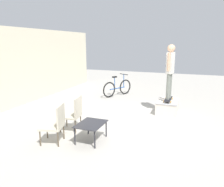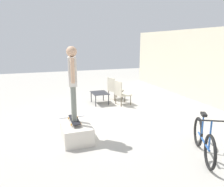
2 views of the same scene
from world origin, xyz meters
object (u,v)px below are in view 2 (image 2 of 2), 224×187
at_px(person_skater, 73,77).
at_px(bicycle, 204,140).
at_px(skateboard_on_ramp, 74,120).
at_px(coffee_table, 100,94).
at_px(skate_ramp_box, 76,132).
at_px(patio_chair_left, 114,88).
at_px(patio_chair_right, 121,92).

distance_m(person_skater, bicycle, 3.36).
bearing_deg(skateboard_on_ramp, coffee_table, 153.25).
relative_size(person_skater, bicycle, 1.19).
distance_m(skate_ramp_box, person_skater, 1.42).
xyz_separation_m(person_skater, bicycle, (1.83, 2.52, -1.25)).
xyz_separation_m(person_skater, patio_chair_left, (-3.36, 2.30, -1.11)).
bearing_deg(coffee_table, patio_chair_left, 118.16).
bearing_deg(skate_ramp_box, coffee_table, 153.52).
bearing_deg(bicycle, coffee_table, -140.50).
bearing_deg(coffee_table, skateboard_on_ramp, -27.49).
height_order(skate_ramp_box, person_skater, person_skater).
bearing_deg(bicycle, patio_chair_right, -149.10).
bearing_deg(coffee_table, bicycle, 11.61).
height_order(person_skater, bicycle, person_skater).
bearing_deg(patio_chair_right, patio_chair_left, -9.37).
bearing_deg(patio_chair_left, person_skater, 130.27).
xyz_separation_m(skate_ramp_box, patio_chair_left, (-3.46, 2.28, 0.30)).
bearing_deg(person_skater, coffee_table, 159.82).
height_order(skate_ramp_box, bicycle, bicycle).
bearing_deg(skate_ramp_box, patio_chair_left, 146.61).
xyz_separation_m(person_skater, coffee_table, (-2.96, 1.54, -1.23)).
relative_size(skateboard_on_ramp, bicycle, 0.51).
relative_size(skate_ramp_box, skateboard_on_ramp, 1.36).
bearing_deg(bicycle, patio_chair_left, -149.62).
relative_size(patio_chair_left, bicycle, 0.62).
xyz_separation_m(skateboard_on_ramp, patio_chair_right, (-2.51, 2.29, 0.00)).
height_order(skateboard_on_ramp, patio_chair_right, patio_chair_right).
bearing_deg(skateboard_on_ramp, patio_chair_right, 138.27).
bearing_deg(skate_ramp_box, bicycle, 55.29).
bearing_deg(bicycle, skateboard_on_ramp, -98.13).
bearing_deg(bicycle, skate_ramp_box, -96.81).
bearing_deg(coffee_table, person_skater, -27.49).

